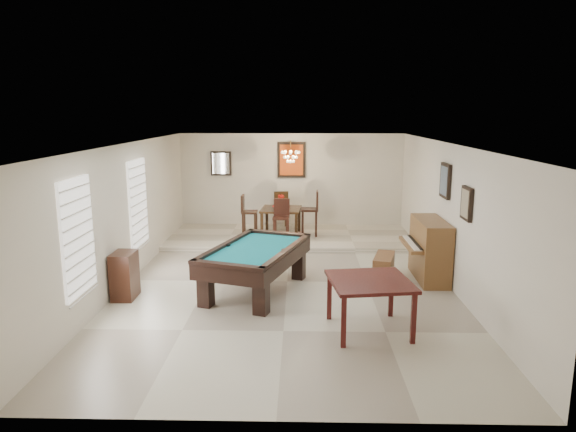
{
  "coord_description": "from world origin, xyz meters",
  "views": [
    {
      "loc": [
        0.24,
        -9.31,
        3.17
      ],
      "look_at": [
        0.0,
        0.6,
        1.15
      ],
      "focal_mm": 32.0,
      "sensor_mm": 36.0,
      "label": 1
    }
  ],
  "objects_px": {
    "dining_table": "(281,219)",
    "chandelier": "(291,152)",
    "dining_chair_south": "(281,221)",
    "square_table": "(369,305)",
    "pool_table": "(256,270)",
    "flower_vase": "(281,199)",
    "dining_chair_north": "(281,209)",
    "dining_chair_west": "(250,215)",
    "apothecary_chest": "(125,275)",
    "dining_chair_east": "(309,213)",
    "upright_piano": "(423,250)",
    "piano_bench": "(384,267)"
  },
  "relations": [
    {
      "from": "apothecary_chest",
      "to": "dining_chair_west",
      "type": "bearing_deg",
      "value": 67.09
    },
    {
      "from": "apothecary_chest",
      "to": "dining_chair_north",
      "type": "xyz_separation_m",
      "value": [
        2.5,
        4.99,
        0.22
      ]
    },
    {
      "from": "dining_table",
      "to": "flower_vase",
      "type": "height_order",
      "value": "flower_vase"
    },
    {
      "from": "square_table",
      "to": "chandelier",
      "type": "relative_size",
      "value": 1.89
    },
    {
      "from": "dining_chair_south",
      "to": "dining_chair_north",
      "type": "distance_m",
      "value": 1.51
    },
    {
      "from": "pool_table",
      "to": "apothecary_chest",
      "type": "distance_m",
      "value": 2.26
    },
    {
      "from": "flower_vase",
      "to": "upright_piano",
      "type": "bearing_deg",
      "value": -46.96
    },
    {
      "from": "dining_chair_east",
      "to": "pool_table",
      "type": "bearing_deg",
      "value": -13.95
    },
    {
      "from": "flower_vase",
      "to": "pool_table",
      "type": "bearing_deg",
      "value": -94.66
    },
    {
      "from": "dining_chair_east",
      "to": "dining_chair_west",
      "type": "bearing_deg",
      "value": -88.54
    },
    {
      "from": "dining_table",
      "to": "dining_chair_south",
      "type": "xyz_separation_m",
      "value": [
        0.03,
        -0.71,
        0.11
      ]
    },
    {
      "from": "dining_chair_north",
      "to": "chandelier",
      "type": "height_order",
      "value": "chandelier"
    },
    {
      "from": "dining_table",
      "to": "dining_chair_north",
      "type": "relative_size",
      "value": 0.96
    },
    {
      "from": "apothecary_chest",
      "to": "dining_chair_south",
      "type": "xyz_separation_m",
      "value": [
        2.57,
        3.48,
        0.22
      ]
    },
    {
      "from": "pool_table",
      "to": "flower_vase",
      "type": "relative_size",
      "value": 10.06
    },
    {
      "from": "piano_bench",
      "to": "dining_chair_north",
      "type": "distance_m",
      "value": 4.44
    },
    {
      "from": "apothecary_chest",
      "to": "chandelier",
      "type": "height_order",
      "value": "chandelier"
    },
    {
      "from": "pool_table",
      "to": "dining_table",
      "type": "bearing_deg",
      "value": 103.64
    },
    {
      "from": "apothecary_chest",
      "to": "dining_table",
      "type": "bearing_deg",
      "value": 58.81
    },
    {
      "from": "dining_table",
      "to": "upright_piano",
      "type": "bearing_deg",
      "value": -46.96
    },
    {
      "from": "apothecary_chest",
      "to": "dining_chair_east",
      "type": "xyz_separation_m",
      "value": [
        3.25,
        4.17,
        0.28
      ]
    },
    {
      "from": "upright_piano",
      "to": "flower_vase",
      "type": "xyz_separation_m",
      "value": [
        -2.83,
        3.03,
        0.46
      ]
    },
    {
      "from": "upright_piano",
      "to": "flower_vase",
      "type": "bearing_deg",
      "value": 133.04
    },
    {
      "from": "pool_table",
      "to": "chandelier",
      "type": "xyz_separation_m",
      "value": [
        0.55,
        3.75,
        1.8
      ]
    },
    {
      "from": "apothecary_chest",
      "to": "dining_chair_north",
      "type": "relative_size",
      "value": 0.8
    },
    {
      "from": "piano_bench",
      "to": "dining_chair_east",
      "type": "distance_m",
      "value": 3.38
    },
    {
      "from": "apothecary_chest",
      "to": "dining_table",
      "type": "height_order",
      "value": "dining_table"
    },
    {
      "from": "dining_chair_north",
      "to": "dining_chair_west",
      "type": "xyz_separation_m",
      "value": [
        -0.75,
        -0.84,
        0.0
      ]
    },
    {
      "from": "dining_chair_north",
      "to": "chandelier",
      "type": "distance_m",
      "value": 1.81
    },
    {
      "from": "pool_table",
      "to": "dining_table",
      "type": "distance_m",
      "value": 3.83
    },
    {
      "from": "dining_chair_south",
      "to": "square_table",
      "type": "bearing_deg",
      "value": -69.81
    },
    {
      "from": "dining_chair_north",
      "to": "dining_table",
      "type": "bearing_deg",
      "value": 85.79
    },
    {
      "from": "upright_piano",
      "to": "dining_chair_west",
      "type": "xyz_separation_m",
      "value": [
        -3.61,
        2.99,
        0.05
      ]
    },
    {
      "from": "square_table",
      "to": "chandelier",
      "type": "distance_m",
      "value": 5.82
    },
    {
      "from": "pool_table",
      "to": "piano_bench",
      "type": "xyz_separation_m",
      "value": [
        2.4,
        0.73,
        -0.16
      ]
    },
    {
      "from": "dining_chair_north",
      "to": "dining_chair_south",
      "type": "bearing_deg",
      "value": 85.58
    },
    {
      "from": "square_table",
      "to": "upright_piano",
      "type": "relative_size",
      "value": 0.82
    },
    {
      "from": "dining_chair_south",
      "to": "dining_chair_north",
      "type": "xyz_separation_m",
      "value": [
        -0.07,
        1.51,
        -0.0
      ]
    },
    {
      "from": "chandelier",
      "to": "dining_table",
      "type": "bearing_deg",
      "value": 165.41
    },
    {
      "from": "dining_table",
      "to": "dining_chair_west",
      "type": "xyz_separation_m",
      "value": [
        -0.78,
        -0.04,
        0.11
      ]
    },
    {
      "from": "chandelier",
      "to": "pool_table",
      "type": "bearing_deg",
      "value": -98.32
    },
    {
      "from": "dining_table",
      "to": "piano_bench",
      "type": "bearing_deg",
      "value": -55.87
    },
    {
      "from": "dining_table",
      "to": "chandelier",
      "type": "xyz_separation_m",
      "value": [
        0.24,
        -0.06,
        1.68
      ]
    },
    {
      "from": "dining_chair_east",
      "to": "chandelier",
      "type": "distance_m",
      "value": 1.58
    },
    {
      "from": "dining_chair_south",
      "to": "dining_chair_north",
      "type": "bearing_deg",
      "value": 95.65
    },
    {
      "from": "apothecary_chest",
      "to": "flower_vase",
      "type": "xyz_separation_m",
      "value": [
        2.54,
        4.2,
        0.63
      ]
    },
    {
      "from": "dining_chair_north",
      "to": "dining_chair_east",
      "type": "xyz_separation_m",
      "value": [
        0.75,
        -0.83,
        0.06
      ]
    },
    {
      "from": "pool_table",
      "to": "chandelier",
      "type": "relative_size",
      "value": 3.97
    },
    {
      "from": "dining_table",
      "to": "dining_chair_north",
      "type": "distance_m",
      "value": 0.8
    },
    {
      "from": "dining_table",
      "to": "chandelier",
      "type": "distance_m",
      "value": 1.7
    }
  ]
}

